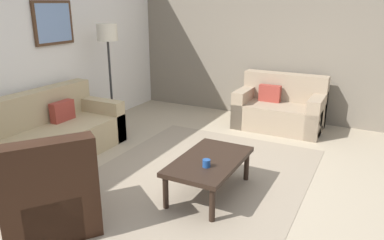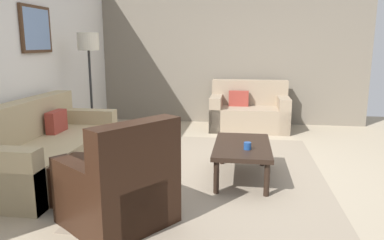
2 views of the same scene
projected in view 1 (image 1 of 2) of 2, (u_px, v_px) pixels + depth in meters
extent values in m
plane|color=tan|center=(193.00, 181.00, 4.31)|extent=(8.00, 8.00, 0.00)
cube|color=silver|center=(26.00, 50.00, 5.02)|extent=(6.00, 0.12, 2.80)
cube|color=slate|center=(271.00, 39.00, 6.41)|extent=(0.12, 5.20, 2.80)
cube|color=gray|center=(193.00, 181.00, 4.31)|extent=(3.35, 2.50, 0.01)
cube|color=tan|center=(47.00, 146.00, 4.83)|extent=(2.20, 0.92, 0.42)
cube|color=tan|center=(27.00, 126.00, 4.90)|extent=(2.20, 0.24, 0.88)
cube|color=tan|center=(98.00, 118.00, 5.64)|extent=(0.20, 0.92, 0.62)
cube|color=#99382D|center=(62.00, 111.00, 5.13)|extent=(0.36, 0.12, 0.28)
cube|color=gray|center=(279.00, 116.00, 6.09)|extent=(0.84, 1.40, 0.42)
cube|color=gray|center=(284.00, 99.00, 6.27)|extent=(0.24, 1.40, 0.88)
cube|color=gray|center=(245.00, 106.00, 6.32)|extent=(0.84, 0.20, 0.62)
cube|color=gray|center=(316.00, 115.00, 5.79)|extent=(0.84, 0.20, 0.62)
cube|color=#99382D|center=(270.00, 93.00, 6.13)|extent=(0.12, 0.36, 0.28)
cube|color=black|center=(50.00, 204.00, 3.42)|extent=(1.12, 1.12, 0.44)
cube|color=black|center=(50.00, 194.00, 3.08)|extent=(0.77, 0.63, 0.95)
cube|color=black|center=(84.00, 189.00, 3.53)|extent=(0.60, 0.74, 0.60)
cube|color=black|center=(11.00, 204.00, 3.26)|extent=(0.60, 0.74, 0.60)
cube|color=black|center=(42.00, 174.00, 4.06)|extent=(0.56, 0.56, 0.40)
cylinder|color=black|center=(212.00, 205.00, 3.48)|extent=(0.06, 0.06, 0.36)
cylinder|color=black|center=(246.00, 166.00, 4.30)|extent=(0.06, 0.06, 0.36)
cylinder|color=black|center=(166.00, 192.00, 3.70)|extent=(0.06, 0.06, 0.36)
cylinder|color=black|center=(207.00, 158.00, 4.53)|extent=(0.06, 0.06, 0.36)
cube|color=black|center=(209.00, 161.00, 3.94)|extent=(1.10, 0.64, 0.05)
cylinder|color=#1E478C|center=(206.00, 163.00, 3.73)|extent=(0.08, 0.08, 0.08)
cylinder|color=black|center=(114.00, 127.00, 6.13)|extent=(0.28, 0.28, 0.03)
cylinder|color=#262626|center=(111.00, 86.00, 5.91)|extent=(0.04, 0.04, 1.45)
cylinder|color=beige|center=(107.00, 32.00, 5.65)|extent=(0.32, 0.32, 0.26)
cube|color=#472D1C|center=(53.00, 23.00, 5.27)|extent=(0.70, 0.04, 0.62)
cube|color=#7491BB|center=(54.00, 23.00, 5.27)|extent=(0.62, 0.01, 0.54)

